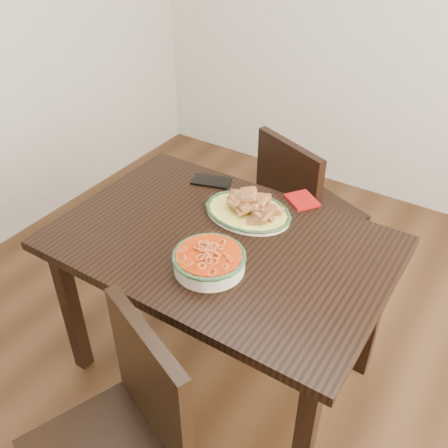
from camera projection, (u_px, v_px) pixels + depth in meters
The scene contains 8 objects.
floor at pixel (251, 358), 2.37m from camera, with size 3.50×3.50×0.00m, color #372111.
dining_table at pixel (221, 258), 1.95m from camera, with size 1.27×0.85×0.75m.
chair_far at pixel (301, 208), 2.52m from camera, with size 0.55×0.55×0.89m.
chair_near at pixel (125, 432), 1.53m from camera, with size 0.55×0.55×0.89m.
fish_plate at pixel (248, 205), 2.01m from camera, with size 0.36×0.28×0.11m.
noodle_bowl at pixel (209, 259), 1.74m from camera, with size 0.26×0.26×0.08m.
smartphone at pixel (211, 181), 2.23m from camera, with size 0.17×0.09×0.01m, color black.
napkin at pixel (302, 200), 2.11m from camera, with size 0.13×0.11×0.01m, color #9B0D0B.
Camera 1 is at (0.73, -1.36, 1.92)m, focal length 40.00 mm.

